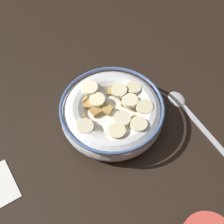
% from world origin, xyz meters
% --- Properties ---
extents(ground_plane, '(1.20, 1.20, 0.02)m').
position_xyz_m(ground_plane, '(0.00, 0.00, -0.01)').
color(ground_plane, black).
extents(cereal_bowl, '(0.19, 0.19, 0.06)m').
position_xyz_m(cereal_bowl, '(0.00, -0.00, 0.03)').
color(cereal_bowl, white).
rests_on(cereal_bowl, ground_plane).
extents(spoon, '(0.08, 0.16, 0.01)m').
position_xyz_m(spoon, '(0.15, 0.00, 0.00)').
color(spoon, '#B7B7BC').
rests_on(spoon, ground_plane).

